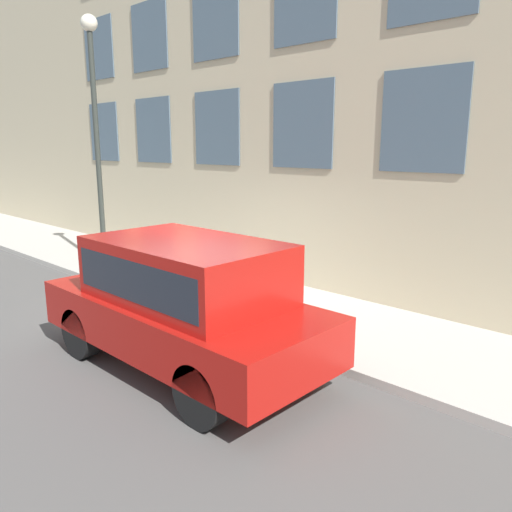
% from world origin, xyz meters
% --- Properties ---
extents(ground_plane, '(80.00, 80.00, 0.00)m').
position_xyz_m(ground_plane, '(0.00, 0.00, 0.00)').
color(ground_plane, '#514F4C').
extents(sidewalk, '(2.69, 60.00, 0.13)m').
position_xyz_m(sidewalk, '(1.35, 0.00, 0.06)').
color(sidewalk, '#B2ADA3').
rests_on(sidewalk, ground_plane).
extents(building_facade, '(0.33, 40.00, 11.10)m').
position_xyz_m(building_facade, '(2.84, -0.00, 5.55)').
color(building_facade, '#C6B793').
rests_on(building_facade, ground_plane).
extents(fire_hydrant, '(0.36, 0.47, 0.86)m').
position_xyz_m(fire_hydrant, '(0.48, -0.27, 0.57)').
color(fire_hydrant, '#2D7260').
rests_on(fire_hydrant, sidewalk).
extents(person, '(0.29, 0.19, 1.19)m').
position_xyz_m(person, '(0.99, -0.95, 0.84)').
color(person, navy).
rests_on(person, sidewalk).
extents(parked_truck_red_near, '(1.81, 4.21, 1.77)m').
position_xyz_m(parked_truck_red_near, '(-1.25, -1.20, 1.01)').
color(parked_truck_red_near, black).
rests_on(parked_truck_red_near, ground_plane).
extents(street_lamp, '(0.36, 0.36, 5.58)m').
position_xyz_m(street_lamp, '(0.73, 4.34, 3.59)').
color(street_lamp, '#2D332D').
rests_on(street_lamp, sidewalk).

